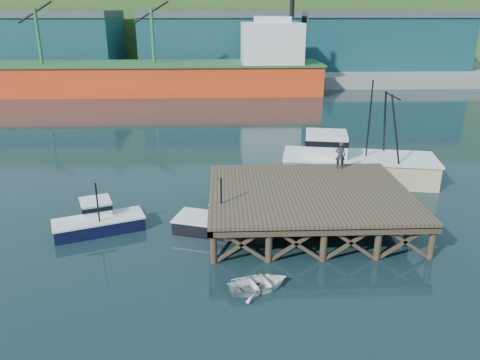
{
  "coord_description": "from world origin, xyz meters",
  "views": [
    {
      "loc": [
        0.33,
        -26.09,
        12.39
      ],
      "look_at": [
        1.42,
        2.0,
        2.1
      ],
      "focal_mm": 35.0,
      "sensor_mm": 36.0,
      "label": 1
    }
  ],
  "objects_px": {
    "dinghy": "(258,284)",
    "dockworker": "(340,155)",
    "boat_black": "(226,221)",
    "boat_navy": "(98,220)",
    "trawler": "(355,161)"
  },
  "relations": [
    {
      "from": "boat_navy",
      "to": "trawler",
      "type": "distance_m",
      "value": 19.26
    },
    {
      "from": "dinghy",
      "to": "boat_black",
      "type": "bearing_deg",
      "value": -5.87
    },
    {
      "from": "boat_black",
      "to": "boat_navy",
      "type": "bearing_deg",
      "value": -165.93
    },
    {
      "from": "dockworker",
      "to": "dinghy",
      "type": "bearing_deg",
      "value": 71.24
    },
    {
      "from": "boat_navy",
      "to": "dockworker",
      "type": "distance_m",
      "value": 16.28
    },
    {
      "from": "boat_black",
      "to": "dockworker",
      "type": "xyz_separation_m",
      "value": [
        7.85,
        5.08,
        2.38
      ]
    },
    {
      "from": "boat_black",
      "to": "dinghy",
      "type": "distance_m",
      "value": 6.38
    },
    {
      "from": "dockworker",
      "to": "trawler",
      "type": "bearing_deg",
      "value": -110.97
    },
    {
      "from": "boat_navy",
      "to": "dockworker",
      "type": "relative_size",
      "value": 2.96
    },
    {
      "from": "dinghy",
      "to": "dockworker",
      "type": "height_order",
      "value": "dockworker"
    },
    {
      "from": "boat_navy",
      "to": "boat_black",
      "type": "relative_size",
      "value": 0.88
    },
    {
      "from": "dinghy",
      "to": "trawler",
      "type": "bearing_deg",
      "value": -49.06
    },
    {
      "from": "trawler",
      "to": "dockworker",
      "type": "bearing_deg",
      "value": -111.27
    },
    {
      "from": "boat_navy",
      "to": "trawler",
      "type": "relative_size",
      "value": 0.46
    },
    {
      "from": "dinghy",
      "to": "dockworker",
      "type": "bearing_deg",
      "value": -48.55
    }
  ]
}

